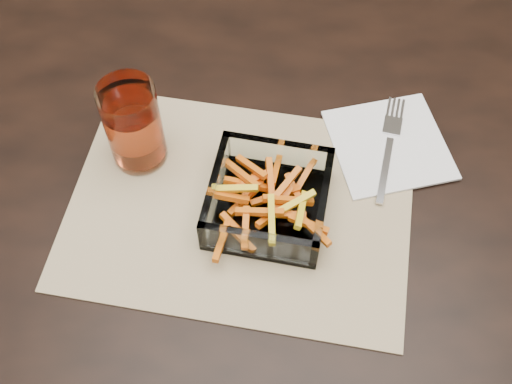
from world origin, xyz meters
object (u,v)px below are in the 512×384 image
dining_table (346,245)px  tumbler (134,127)px  glass_bowl (268,200)px  fork (389,144)px

dining_table → tumbler: bearing=162.9°
dining_table → tumbler: 0.34m
dining_table → tumbler: tumbler is taller
tumbler → glass_bowl: bearing=-25.9°
dining_table → glass_bowl: glass_bowl is taller
dining_table → fork: bearing=63.1°
glass_bowl → tumbler: tumbler is taller
glass_bowl → fork: (0.17, 0.11, -0.02)m
glass_bowl → fork: size_ratio=0.93×
glass_bowl → fork: bearing=32.3°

